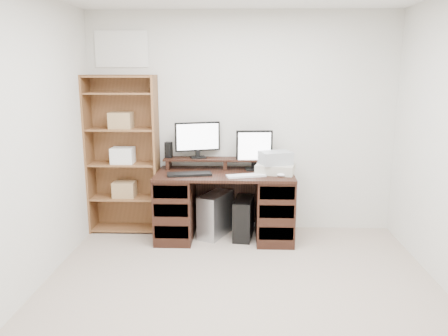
# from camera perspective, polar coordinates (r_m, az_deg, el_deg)

# --- Properties ---
(room) EXTENTS (3.54, 4.04, 2.54)m
(room) POSITION_cam_1_polar(r_m,az_deg,el_deg) (3.07, 2.32, 1.54)
(room) COLOR #B29F8E
(room) RESTS_ON ground
(desk) EXTENTS (1.50, 0.70, 0.75)m
(desk) POSITION_cam_1_polar(r_m,az_deg,el_deg) (4.87, 0.09, -4.75)
(desk) COLOR black
(desk) RESTS_ON ground
(riser_shelf) EXTENTS (1.40, 0.22, 0.12)m
(riser_shelf) POSITION_cam_1_polar(r_m,az_deg,el_deg) (4.96, 0.18, 0.97)
(riser_shelf) COLOR black
(riser_shelf) RESTS_ON desk
(monitor_wide) EXTENTS (0.50, 0.20, 0.41)m
(monitor_wide) POSITION_cam_1_polar(r_m,az_deg,el_deg) (4.96, -3.48, 3.93)
(monitor_wide) COLOR black
(monitor_wide) RESTS_ON riser_shelf
(monitor_small) EXTENTS (0.41, 0.17, 0.45)m
(monitor_small) POSITION_cam_1_polar(r_m,az_deg,el_deg) (4.90, 3.97, 2.56)
(monitor_small) COLOR black
(monitor_small) RESTS_ON desk
(speaker) EXTENTS (0.09, 0.09, 0.18)m
(speaker) POSITION_cam_1_polar(r_m,az_deg,el_deg) (5.02, -7.24, 2.36)
(speaker) COLOR black
(speaker) RESTS_ON riser_shelf
(keyboard_black) EXTENTS (0.49, 0.24, 0.03)m
(keyboard_black) POSITION_cam_1_polar(r_m,az_deg,el_deg) (4.67, -4.55, -0.80)
(keyboard_black) COLOR black
(keyboard_black) RESTS_ON desk
(keyboard_white) EXTENTS (0.43, 0.24, 0.02)m
(keyboard_white) POSITION_cam_1_polar(r_m,az_deg,el_deg) (4.61, 2.90, -1.00)
(keyboard_white) COLOR white
(keyboard_white) RESTS_ON desk
(mouse) EXTENTS (0.11, 0.09, 0.04)m
(mouse) POSITION_cam_1_polar(r_m,az_deg,el_deg) (4.64, 7.49, -0.90)
(mouse) COLOR white
(mouse) RESTS_ON desk
(printer) EXTENTS (0.46, 0.39, 0.10)m
(printer) POSITION_cam_1_polar(r_m,az_deg,el_deg) (4.78, 6.71, -0.09)
(printer) COLOR #B9B3A1
(printer) RESTS_ON desk
(basket) EXTENTS (0.38, 0.33, 0.14)m
(basket) POSITION_cam_1_polar(r_m,az_deg,el_deg) (4.76, 6.75, 1.32)
(basket) COLOR #989EA2
(basket) RESTS_ON printer
(tower_silver) EXTENTS (0.40, 0.54, 0.49)m
(tower_silver) POSITION_cam_1_polar(r_m,az_deg,el_deg) (4.99, -1.12, -6.09)
(tower_silver) COLOR #AFB2B6
(tower_silver) RESTS_ON ground
(tower_black) EXTENTS (0.25, 0.47, 0.45)m
(tower_black) POSITION_cam_1_polar(r_m,az_deg,el_deg) (4.94, 2.56, -6.55)
(tower_black) COLOR black
(tower_black) RESTS_ON ground
(bookshelf) EXTENTS (0.80, 0.30, 1.80)m
(bookshelf) POSITION_cam_1_polar(r_m,az_deg,el_deg) (5.13, -13.01, 1.87)
(bookshelf) COLOR brown
(bookshelf) RESTS_ON ground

